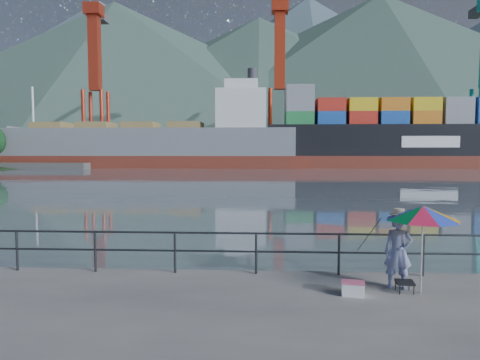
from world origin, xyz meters
The scene contains 13 objects.
harbor_water centered at (0.00, 130.00, 0.00)m, with size 500.00×280.00×0.00m, color slate.
far_dock centered at (10.00, 93.00, 0.00)m, with size 200.00×40.00×0.40m, color #514F4C.
guardrail centered at (0.00, 1.70, 0.52)m, with size 22.00×0.06×1.03m.
mountains centered at (38.82, 207.75, 35.55)m, with size 600.00×332.80×80.00m.
port_cranes centered at (31.00, 84.00, 16.00)m, with size 116.00×28.00×38.40m.
container_stacks centered at (29.98, 93.11, 2.94)m, with size 58.00×5.40×7.80m.
fisherman centered at (4.11, 0.77, 0.81)m, with size 0.59×0.39×1.61m, color navy.
beach_umbrella centered at (4.50, 0.45, 1.70)m, with size 1.62×1.62×1.86m.
folding_stool centered at (4.17, 0.49, 0.13)m, with size 0.41×0.41×0.24m.
cooler_bag centered at (3.03, 0.24, 0.13)m, with size 0.45×0.30×0.26m, color white.
fishing_rod centered at (3.80, 2.11, 0.00)m, with size 0.02×0.02×2.00m, color black.
bulk_carrier centered at (-17.67, 71.15, 4.09)m, with size 53.60×9.28×14.50m.
container_ship centered at (32.42, 72.75, 5.86)m, with size 56.54×9.42×18.10m.
Camera 1 is at (1.11, -8.57, 3.02)m, focal length 32.00 mm.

